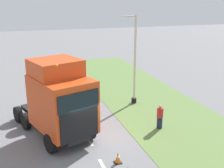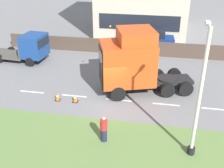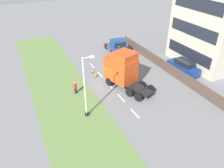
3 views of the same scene
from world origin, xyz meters
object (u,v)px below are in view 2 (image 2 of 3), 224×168
object	(u,v)px
flatbed_truck	(30,47)
pedestrian	(104,129)
parked_car	(150,40)
traffic_cone_lead	(75,98)
lorry_cab	(131,62)
traffic_cone_trailing	(57,97)
lamp_post	(198,103)

from	to	relation	value
flatbed_truck	pedestrian	xyz separation A→B (m)	(-9.99, -8.86, -0.59)
parked_car	traffic_cone_lead	size ratio (longest dim) A/B	8.46
parked_car	lorry_cab	bearing A→B (deg)	170.10
parked_car	traffic_cone_trailing	size ratio (longest dim) A/B	8.46
flatbed_truck	parked_car	size ratio (longest dim) A/B	1.11
traffic_cone_lead	pedestrian	bearing A→B (deg)	-143.24
lorry_cab	traffic_cone_lead	distance (m)	4.60
pedestrian	traffic_cone_trailing	size ratio (longest dim) A/B	2.66
flatbed_truck	traffic_cone_trailing	world-z (taller)	flatbed_truck
traffic_cone_lead	lamp_post	bearing A→B (deg)	-117.79
flatbed_truck	lamp_post	distance (m)	16.92
lamp_post	pedestrian	bearing A→B (deg)	88.14
pedestrian	traffic_cone_trailing	distance (m)	5.53
parked_car	traffic_cone_trailing	bearing A→B (deg)	149.30
flatbed_truck	lamp_post	bearing A→B (deg)	57.32
parked_car	traffic_cone_lead	bearing A→B (deg)	154.57
lorry_cab	flatbed_truck	world-z (taller)	lorry_cab
traffic_cone_trailing	flatbed_truck	bearing A→B (deg)	37.57
pedestrian	traffic_cone_lead	world-z (taller)	pedestrian
parked_car	lamp_post	bearing A→B (deg)	-173.73
flatbed_truck	parked_car	bearing A→B (deg)	121.47
flatbed_truck	traffic_cone_trailing	xyz separation A→B (m)	(-6.26, -4.81, -1.06)
pedestrian	traffic_cone_lead	size ratio (longest dim) A/B	2.66
parked_car	pedestrian	xyz separation A→B (m)	(-15.27, 1.45, -0.22)
lamp_post	pedestrian	xyz separation A→B (m)	(0.15, 4.59, -2.24)
lorry_cab	parked_car	size ratio (longest dim) A/B	1.41
lorry_cab	parked_car	xyz separation A→B (m)	(9.31, -0.76, -1.33)
traffic_cone_trailing	lorry_cab	bearing A→B (deg)	-64.77
lorry_cab	traffic_cone_trailing	xyz separation A→B (m)	(-2.23, 4.74, -2.02)
pedestrian	traffic_cone_lead	distance (m)	4.69
flatbed_truck	pedestrian	world-z (taller)	flatbed_truck
flatbed_truck	pedestrian	bearing A→B (deg)	45.91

